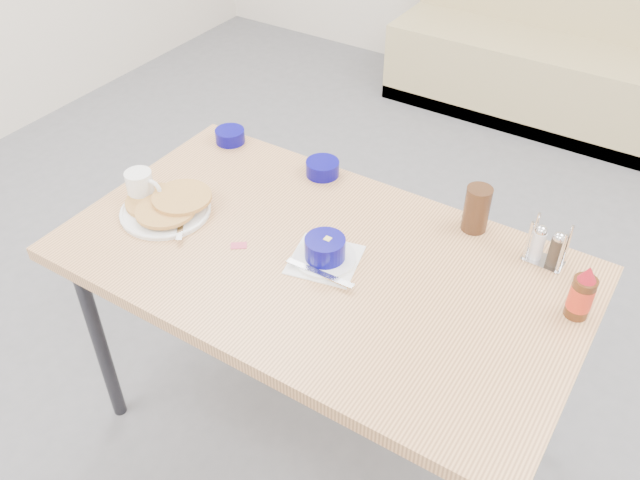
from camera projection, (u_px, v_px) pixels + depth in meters
The scene contains 11 objects.
booth_bench at pixel (567, 59), 3.73m from camera, with size 1.90×0.56×1.22m.
dining_table at pixel (320, 275), 1.86m from camera, with size 1.40×0.80×0.76m.
pancake_plate at pixel (167, 207), 1.96m from camera, with size 0.27×0.26×0.05m.
coffee_mug at pixel (141, 185), 2.00m from camera, with size 0.12×0.08×0.09m.
grits_setting at pixel (325, 252), 1.79m from camera, with size 0.23×0.21×0.08m.
creamer_bowl at pixel (230, 136), 2.26m from camera, with size 0.10×0.10×0.04m.
butter_bowl at pixel (323, 168), 2.11m from camera, with size 0.10×0.10×0.05m.
amber_tumbler at pixel (477, 209), 1.87m from camera, with size 0.07×0.07×0.14m, color #3A2112.
condiment_caddy at pixel (546, 249), 1.78m from camera, with size 0.11×0.07×0.13m.
syrup_bottle at pixel (582, 295), 1.61m from camera, with size 0.06×0.06×0.15m.
sugar_wrapper at pixel (239, 246), 1.86m from camera, with size 0.04×0.03×0.00m, color #D04561.
Camera 1 is at (0.74, -0.91, 1.96)m, focal length 38.00 mm.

